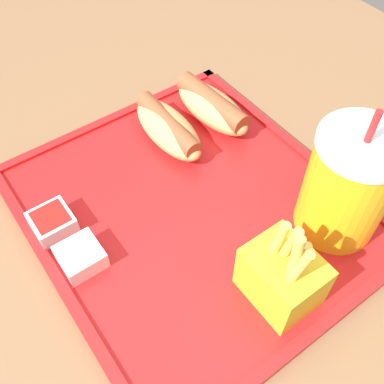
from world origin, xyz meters
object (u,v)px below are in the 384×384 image
Objects in this scene: soda_cup at (348,185)px; sauce_cup_mayo at (81,256)px; hot_dog_near at (168,128)px; sauce_cup_ketchup at (52,222)px; hot_dog_far at (212,106)px; fries_carton at (282,276)px.

soda_cup is 0.28m from sauce_cup_mayo.
soda_cup is 0.23m from hot_dog_near.
sauce_cup_ketchup is at bearing -77.28° from hot_dog_near.
fries_carton is (0.24, -0.10, 0.01)m from hot_dog_far.
soda_cup reaches higher than hot_dog_near.
soda_cup is 3.78× the size of sauce_cup_ketchup.
hot_dog_far is 1.09× the size of fries_carton.
sauce_cup_ketchup is (-0.20, -0.15, -0.02)m from fries_carton.
sauce_cup_mayo is at bearing 5.39° from sauce_cup_ketchup.
hot_dog_far is at bearing 111.62° from sauce_cup_mayo.
sauce_cup_mayo is (0.10, -0.25, -0.01)m from hot_dog_far.
sauce_cup_ketchup is at bearing -80.78° from hot_dog_far.
soda_cup is 0.22m from hot_dog_far.
hot_dog_far is at bearing 90.00° from hot_dog_near.
sauce_cup_ketchup is (0.04, -0.18, -0.01)m from hot_dog_near.
hot_dog_near is 2.97× the size of sauce_cup_ketchup.
hot_dog_near is at bearing 119.06° from sauce_cup_mayo.
hot_dog_near is 0.20m from sauce_cup_mayo.
sauce_cup_mayo is (-0.12, -0.25, -0.05)m from soda_cup.
hot_dog_near is 1.07× the size of fries_carton.
hot_dog_far reaches higher than sauce_cup_ketchup.
hot_dog_near is 2.97× the size of sauce_cup_mayo.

